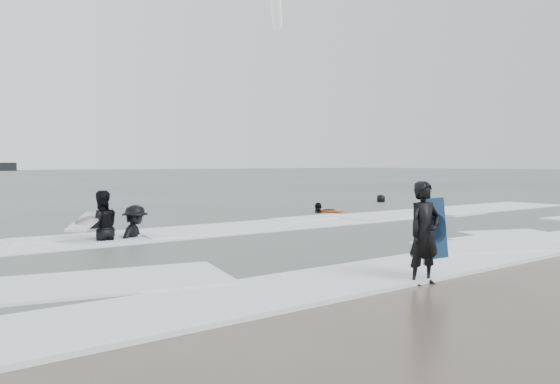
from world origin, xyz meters
TOP-DOWN VIEW (x-y plane):
  - ground at (0.00, 0.00)m, footprint 320.00×320.00m
  - surfer_centre at (-1.97, -1.50)m, footprint 0.63×0.46m
  - surfer_wading at (-4.62, 5.80)m, footprint 0.91×0.73m
  - surfer_breaker at (-3.80, 5.78)m, footprint 1.25×1.22m
  - surfer_right_near at (4.28, 8.45)m, footprint 0.95×0.90m
  - surfer_right_far at (10.28, 10.98)m, footprint 0.89×0.88m
  - surf_foam at (0.00, 3.70)m, footprint 30.03×9.06m
  - bodyboards at (-0.63, 4.27)m, footprint 10.75×10.52m

SIDE VIEW (x-z plane):
  - ground at x=0.00m, z-range 0.00..0.00m
  - surfer_centre at x=-1.97m, z-range -0.81..0.81m
  - surfer_wading at x=-4.62m, z-range -0.90..0.90m
  - surfer_breaker at x=-3.80m, z-range -0.86..0.86m
  - surfer_right_near at x=4.28m, z-range -0.79..0.79m
  - surfer_right_far at x=10.28m, z-range -0.78..0.78m
  - surf_foam at x=0.00m, z-range 0.00..0.08m
  - bodyboards at x=-0.63m, z-range -0.13..1.12m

